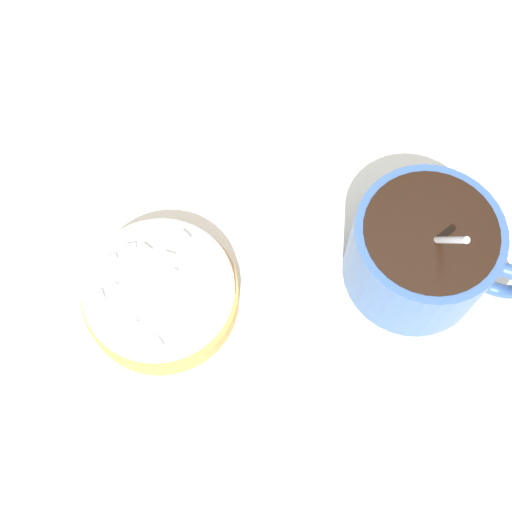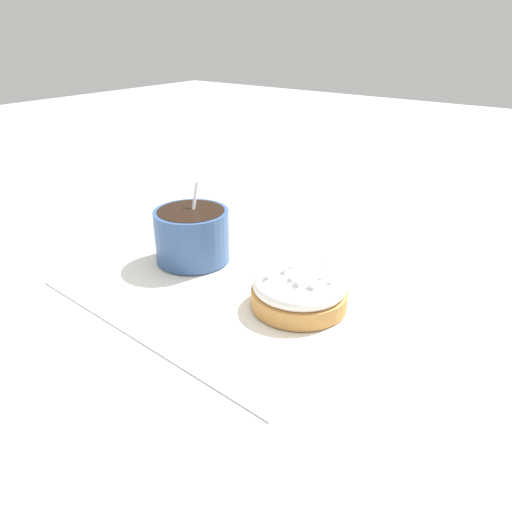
{
  "view_description": "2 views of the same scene",
  "coord_description": "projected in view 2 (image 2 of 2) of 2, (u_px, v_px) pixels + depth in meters",
  "views": [
    {
      "loc": [
        0.06,
        0.15,
        0.44
      ],
      "look_at": [
        0.02,
        -0.02,
        0.03
      ],
      "focal_mm": 50.0,
      "sensor_mm": 36.0,
      "label": 1
    },
    {
      "loc": [
        0.32,
        -0.4,
        0.27
      ],
      "look_at": [
        0.02,
        0.0,
        0.03
      ],
      "focal_mm": 35.0,
      "sensor_mm": 36.0,
      "label": 2
    }
  ],
  "objects": [
    {
      "name": "coffee_cup",
      "position": [
        192.0,
        232.0,
        0.61
      ],
      "size": [
        0.11,
        0.09,
        0.09
      ],
      "color": "#335184",
      "rests_on": "paper_napkin"
    },
    {
      "name": "frosted_pastry",
      "position": [
        299.0,
        289.0,
        0.51
      ],
      "size": [
        0.1,
        0.1,
        0.04
      ],
      "color": "#C18442",
      "rests_on": "paper_napkin"
    },
    {
      "name": "paper_napkin",
      "position": [
        245.0,
        278.0,
        0.58
      ],
      "size": [
        0.35,
        0.34,
        0.0
      ],
      "color": "white",
      "rests_on": "ground_plane"
    },
    {
      "name": "ground_plane",
      "position": [
        245.0,
        280.0,
        0.58
      ],
      "size": [
        3.0,
        3.0,
        0.0
      ],
      "primitive_type": "plane",
      "color": "#B2B2B7"
    }
  ]
}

